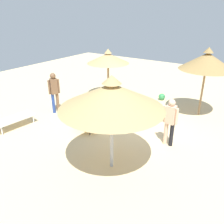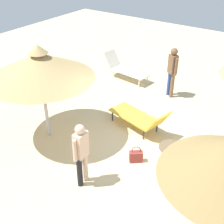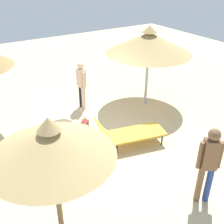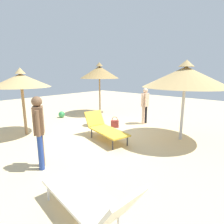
{
  "view_description": "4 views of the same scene",
  "coord_description": "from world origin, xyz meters",
  "px_view_note": "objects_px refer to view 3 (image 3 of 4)",
  "views": [
    {
      "loc": [
        -7.25,
        -4.15,
        4.18
      ],
      "look_at": [
        -1.01,
        0.1,
        0.84
      ],
      "focal_mm": 37.29,
      "sensor_mm": 36.0,
      "label": 1
    },
    {
      "loc": [
        2.89,
        -5.76,
        5.12
      ],
      "look_at": [
        -0.89,
        -0.36,
        1.07
      ],
      "focal_mm": 48.11,
      "sensor_mm": 36.0,
      "label": 2
    },
    {
      "loc": [
        2.98,
        5.72,
        4.45
      ],
      "look_at": [
        -0.41,
        0.34,
        0.93
      ],
      "focal_mm": 43.88,
      "sensor_mm": 36.0,
      "label": 3
    },
    {
      "loc": [
        -4.85,
        5.1,
        2.3
      ],
      "look_at": [
        -0.65,
        0.35,
        0.91
      ],
      "focal_mm": 29.08,
      "sensor_mm": 36.0,
      "label": 4
    }
  ],
  "objects_px": {
    "parasol_umbrella_back": "(149,43)",
    "person_standing_edge": "(209,162)",
    "person_standing_far_left": "(81,82)",
    "side_table_round": "(63,131)",
    "parasol_umbrella_far_right": "(51,143)",
    "lounge_chair_near_left": "(128,133)",
    "handbag": "(84,126)"
  },
  "relations": [
    {
      "from": "parasol_umbrella_far_right",
      "to": "person_standing_far_left",
      "type": "distance_m",
      "value": 5.09
    },
    {
      "from": "person_standing_edge",
      "to": "person_standing_far_left",
      "type": "bearing_deg",
      "value": -87.49
    },
    {
      "from": "parasol_umbrella_far_right",
      "to": "lounge_chair_near_left",
      "type": "distance_m",
      "value": 3.44
    },
    {
      "from": "side_table_round",
      "to": "parasol_umbrella_far_right",
      "type": "bearing_deg",
      "value": 66.03
    },
    {
      "from": "parasol_umbrella_back",
      "to": "person_standing_edge",
      "type": "distance_m",
      "value": 4.7
    },
    {
      "from": "person_standing_edge",
      "to": "side_table_round",
      "type": "bearing_deg",
      "value": -64.23
    },
    {
      "from": "parasol_umbrella_back",
      "to": "parasol_umbrella_far_right",
      "type": "height_order",
      "value": "parasol_umbrella_back"
    },
    {
      "from": "parasol_umbrella_far_right",
      "to": "lounge_chair_near_left",
      "type": "relative_size",
      "value": 1.24
    },
    {
      "from": "handbag",
      "to": "parasol_umbrella_back",
      "type": "bearing_deg",
      "value": -170.26
    },
    {
      "from": "parasol_umbrella_back",
      "to": "parasol_umbrella_far_right",
      "type": "bearing_deg",
      "value": 36.04
    },
    {
      "from": "parasol_umbrella_back",
      "to": "person_standing_far_left",
      "type": "relative_size",
      "value": 1.71
    },
    {
      "from": "parasol_umbrella_back",
      "to": "handbag",
      "type": "height_order",
      "value": "parasol_umbrella_back"
    },
    {
      "from": "parasol_umbrella_far_right",
      "to": "person_standing_far_left",
      "type": "bearing_deg",
      "value": -121.26
    },
    {
      "from": "parasol_umbrella_back",
      "to": "side_table_round",
      "type": "xyz_separation_m",
      "value": [
        3.46,
        0.77,
        -1.73
      ]
    },
    {
      "from": "parasol_umbrella_far_right",
      "to": "handbag",
      "type": "bearing_deg",
      "value": -124.02
    },
    {
      "from": "parasol_umbrella_back",
      "to": "side_table_round",
      "type": "distance_m",
      "value": 3.94
    },
    {
      "from": "side_table_round",
      "to": "person_standing_far_left",
      "type": "bearing_deg",
      "value": -130.66
    },
    {
      "from": "parasol_umbrella_back",
      "to": "person_standing_far_left",
      "type": "height_order",
      "value": "parasol_umbrella_back"
    },
    {
      "from": "person_standing_far_left",
      "to": "side_table_round",
      "type": "distance_m",
      "value": 2.25
    },
    {
      "from": "lounge_chair_near_left",
      "to": "person_standing_far_left",
      "type": "height_order",
      "value": "person_standing_far_left"
    },
    {
      "from": "lounge_chair_near_left",
      "to": "parasol_umbrella_back",
      "type": "bearing_deg",
      "value": -138.63
    },
    {
      "from": "parasol_umbrella_far_right",
      "to": "person_standing_edge",
      "type": "height_order",
      "value": "parasol_umbrella_far_right"
    },
    {
      "from": "person_standing_far_left",
      "to": "parasol_umbrella_far_right",
      "type": "bearing_deg",
      "value": 58.74
    },
    {
      "from": "person_standing_edge",
      "to": "handbag",
      "type": "height_order",
      "value": "person_standing_edge"
    },
    {
      "from": "parasol_umbrella_back",
      "to": "person_standing_far_left",
      "type": "distance_m",
      "value": 2.53
    },
    {
      "from": "lounge_chair_near_left",
      "to": "handbag",
      "type": "distance_m",
      "value": 1.48
    },
    {
      "from": "handbag",
      "to": "person_standing_far_left",
      "type": "bearing_deg",
      "value": -114.77
    },
    {
      "from": "parasol_umbrella_back",
      "to": "lounge_chair_near_left",
      "type": "distance_m",
      "value": 3.19
    },
    {
      "from": "parasol_umbrella_far_right",
      "to": "person_standing_edge",
      "type": "distance_m",
      "value": 3.09
    },
    {
      "from": "parasol_umbrella_back",
      "to": "side_table_round",
      "type": "height_order",
      "value": "parasol_umbrella_back"
    },
    {
      "from": "handbag",
      "to": "lounge_chair_near_left",
      "type": "bearing_deg",
      "value": 116.33
    },
    {
      "from": "parasol_umbrella_far_right",
      "to": "person_standing_far_left",
      "type": "height_order",
      "value": "parasol_umbrella_far_right"
    }
  ]
}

